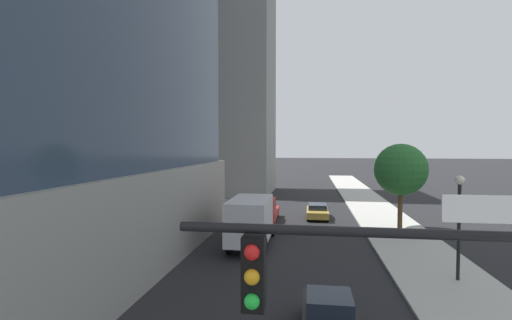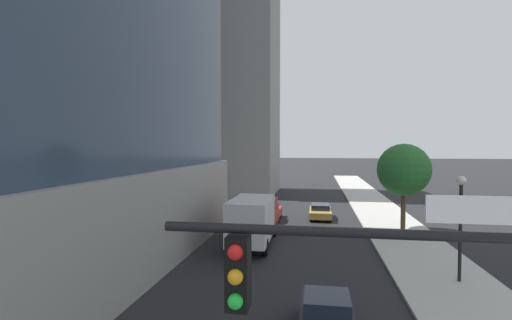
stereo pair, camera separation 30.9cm
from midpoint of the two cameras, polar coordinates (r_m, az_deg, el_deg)
sidewalk at (r=24.12m, az=23.96°, el=-13.77°), size 4.92×120.00×0.15m
construction_building at (r=54.57m, az=-5.88°, el=15.25°), size 18.37×13.22×43.10m
street_lamp at (r=20.49m, az=28.19°, el=-6.80°), size 0.44×0.44×5.05m
street_tree at (r=30.86m, az=20.92°, el=-1.40°), size 4.00×4.00×6.64m
car_red at (r=33.62m, az=1.42°, el=-7.86°), size 1.88×4.06×1.53m
car_black at (r=14.21m, az=10.46°, el=-22.41°), size 1.86×4.06×1.49m
car_gold at (r=34.70m, az=9.09°, el=-7.71°), size 1.92×4.03×1.31m
box_truck at (r=25.07m, az=-0.94°, el=-8.83°), size 2.43×7.26×3.25m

